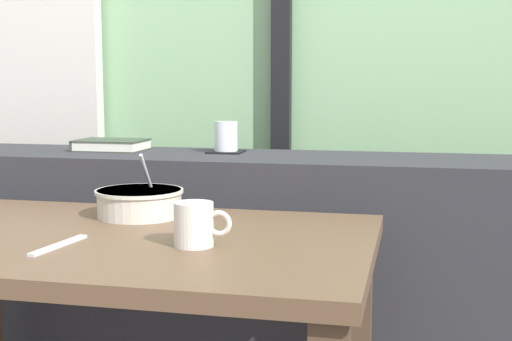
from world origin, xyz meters
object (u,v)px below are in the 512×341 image
juice_glass (226,138)px  fork_utensil (59,245)px  breakfast_table (109,287)px  coaster_square (226,152)px  closed_book (111,145)px  soup_bowl (140,203)px  ceramic_mug (195,224)px

juice_glass → fork_utensil: size_ratio=0.52×
fork_utensil → breakfast_table: bearing=75.9°
coaster_square → closed_book: (-0.36, -0.00, 0.01)m
breakfast_table → coaster_square: (0.07, 0.68, 0.22)m
closed_book → soup_bowl: size_ratio=1.01×
juice_glass → closed_book: juice_glass is taller
juice_glass → closed_book: size_ratio=0.43×
coaster_square → juice_glass: 0.04m
ceramic_mug → closed_book: bearing=124.4°
closed_book → fork_utensil: size_ratio=1.21×
soup_bowl → juice_glass: bearing=80.9°
juice_glass → ceramic_mug: size_ratio=0.78×
juice_glass → closed_book: (-0.36, -0.00, -0.03)m
juice_glass → ceramic_mug: 0.76m
fork_utensil → juice_glass: bearing=88.6°
breakfast_table → ceramic_mug: size_ratio=9.62×
juice_glass → soup_bowl: 0.50m
closed_book → ceramic_mug: size_ratio=1.83×
closed_book → fork_utensil: 0.84m
closed_book → ceramic_mug: (0.50, -0.73, -0.08)m
fork_utensil → coaster_square: bearing=88.6°
coaster_square → fork_utensil: bearing=-98.0°
closed_book → fork_utensil: closed_book is taller
coaster_square → closed_book: closed_book is taller
closed_book → ceramic_mug: closed_book is taller
breakfast_table → soup_bowl: soup_bowl is taller
ceramic_mug → breakfast_table: bearing=164.2°
coaster_square → juice_glass: juice_glass is taller
soup_bowl → fork_utensil: 0.32m
soup_bowl → breakfast_table: bearing=-87.1°
juice_glass → fork_utensil: bearing=-98.0°
coaster_square → fork_utensil: coaster_square is taller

